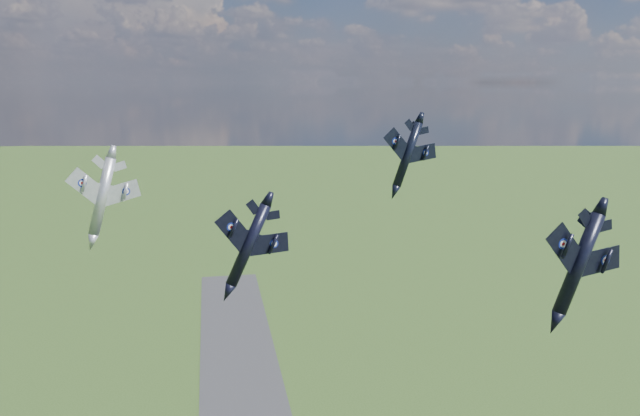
{
  "coord_description": "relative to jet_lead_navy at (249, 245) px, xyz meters",
  "views": [
    {
      "loc": [
        -8.47,
        -67.53,
        99.65
      ],
      "look_at": [
        6.64,
        16.25,
        82.5
      ],
      "focal_mm": 35.0,
      "sensor_mm": 36.0,
      "label": 1
    }
  ],
  "objects": [
    {
      "name": "jet_high_navy",
      "position": [
        28.14,
        20.05,
        9.15
      ],
      "size": [
        13.98,
        17.16,
        6.8
      ],
      "primitive_type": null,
      "rotation": [
        0.0,
        0.35,
        0.18
      ],
      "color": "black"
    },
    {
      "name": "jet_left_silver",
      "position": [
        -20.83,
        17.22,
        4.08
      ],
      "size": [
        17.4,
        19.78,
        6.55
      ],
      "primitive_type": null,
      "rotation": [
        0.0,
        0.28,
        0.37
      ],
      "color": "#94969E"
    },
    {
      "name": "jet_lead_navy",
      "position": [
        0.0,
        0.0,
        0.0
      ],
      "size": [
        14.27,
        17.65,
        7.85
      ],
      "primitive_type": null,
      "rotation": [
        0.0,
        0.44,
        0.18
      ],
      "color": "black"
    },
    {
      "name": "jet_right_navy",
      "position": [
        33.8,
        -21.72,
        1.97
      ],
      "size": [
        14.0,
        17.34,
        7.19
      ],
      "primitive_type": null,
      "rotation": [
        0.0,
        0.38,
        0.16
      ],
      "color": "black"
    }
  ]
}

